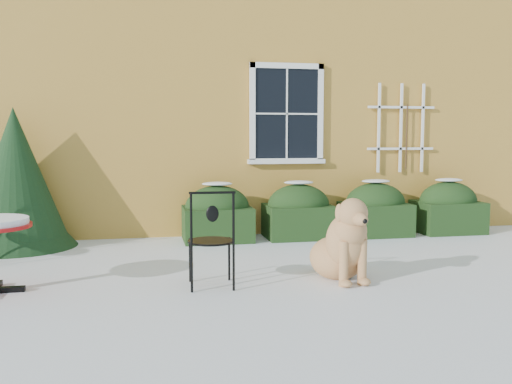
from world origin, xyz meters
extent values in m
plane|color=white|center=(0.00, 0.00, 0.00)|extent=(80.00, 80.00, 0.00)
cube|color=gold|center=(0.00, 7.00, 3.00)|extent=(12.00, 8.00, 6.00)
cube|color=black|center=(0.90, 2.96, 1.98)|extent=(1.05, 0.03, 1.45)
cube|color=white|center=(0.90, 2.95, 2.75)|extent=(1.23, 0.06, 0.09)
cube|color=white|center=(0.90, 2.95, 1.21)|extent=(1.23, 0.06, 0.09)
cube|color=white|center=(0.33, 2.95, 1.98)|extent=(0.09, 0.06, 1.63)
cube|color=white|center=(1.47, 2.95, 1.98)|extent=(0.09, 0.06, 1.63)
cube|color=white|center=(0.90, 2.94, 1.98)|extent=(0.02, 0.02, 1.45)
cube|color=white|center=(0.90, 2.94, 1.98)|extent=(1.05, 0.02, 0.02)
cube|color=white|center=(0.90, 2.95, 1.20)|extent=(1.29, 0.14, 0.07)
cube|color=white|center=(2.50, 2.94, 1.75)|extent=(0.04, 0.03, 1.50)
cube|color=white|center=(2.90, 2.94, 1.75)|extent=(0.04, 0.03, 1.50)
cube|color=white|center=(3.30, 2.94, 1.75)|extent=(0.04, 0.03, 1.50)
cube|color=white|center=(2.90, 2.94, 1.40)|extent=(1.20, 0.03, 0.04)
cube|color=white|center=(2.90, 2.94, 2.10)|extent=(1.20, 0.03, 0.04)
cylinder|color=#472D19|center=(3.00, 2.92, 1.60)|extent=(0.02, 0.02, 1.10)
cube|color=black|center=(-0.30, 2.55, 0.26)|extent=(1.05, 0.80, 0.52)
ellipsoid|color=black|center=(-0.30, 2.55, 0.52)|extent=(1.00, 0.72, 0.67)
ellipsoid|color=white|center=(-0.30, 2.55, 0.88)|extent=(0.47, 0.32, 0.06)
cube|color=black|center=(1.00, 2.55, 0.26)|extent=(1.05, 0.80, 0.52)
ellipsoid|color=black|center=(1.00, 2.55, 0.52)|extent=(1.00, 0.72, 0.67)
ellipsoid|color=white|center=(1.00, 2.55, 0.88)|extent=(0.47, 0.32, 0.06)
cube|color=black|center=(2.30, 2.55, 0.26)|extent=(1.05, 0.80, 0.52)
ellipsoid|color=black|center=(2.30, 2.55, 0.52)|extent=(1.00, 0.72, 0.67)
ellipsoid|color=white|center=(2.30, 2.55, 0.88)|extent=(0.47, 0.32, 0.06)
cube|color=black|center=(3.60, 2.55, 0.26)|extent=(1.05, 0.80, 0.52)
ellipsoid|color=black|center=(3.60, 2.55, 0.52)|extent=(1.00, 0.72, 0.67)
ellipsoid|color=white|center=(3.60, 2.55, 0.88)|extent=(0.47, 0.32, 0.06)
cone|color=black|center=(-3.22, 2.59, 0.49)|extent=(1.68, 1.68, 0.97)
cone|color=black|center=(-3.22, 2.59, 1.01)|extent=(1.50, 1.50, 2.03)
cylinder|color=black|center=(-0.49, 0.09, 0.25)|extent=(0.03, 0.03, 0.49)
cylinder|color=black|center=(-0.92, 0.11, 0.25)|extent=(0.03, 0.03, 0.49)
cylinder|color=black|center=(-0.51, -0.35, 0.25)|extent=(0.03, 0.03, 0.49)
cylinder|color=black|center=(-0.94, -0.33, 0.25)|extent=(0.03, 0.03, 0.49)
cylinder|color=black|center=(-0.72, -0.12, 0.49)|extent=(0.50, 0.50, 0.02)
cylinder|color=black|center=(-0.51, -0.35, 0.76)|extent=(0.03, 0.03, 0.55)
cylinder|color=black|center=(-0.94, -0.33, 0.76)|extent=(0.03, 0.03, 0.55)
cylinder|color=black|center=(-0.73, -0.34, 1.04)|extent=(0.48, 0.05, 0.03)
ellipsoid|color=black|center=(-0.73, -0.34, 0.82)|extent=(0.13, 0.04, 0.17)
ellipsoid|color=tan|center=(0.74, -0.01, 0.23)|extent=(0.70, 0.75, 0.50)
ellipsoid|color=tan|center=(0.77, -0.23, 0.45)|extent=(0.52, 0.48, 0.62)
sphere|color=tan|center=(0.78, -0.30, 0.59)|extent=(0.38, 0.38, 0.38)
cylinder|color=tan|center=(0.68, -0.41, 0.25)|extent=(0.10, 0.10, 0.50)
cylinder|color=tan|center=(0.90, -0.38, 0.25)|extent=(0.10, 0.10, 0.50)
ellipsoid|color=tan|center=(0.69, -0.46, 0.05)|extent=(0.14, 0.18, 0.08)
ellipsoid|color=tan|center=(0.91, -0.43, 0.05)|extent=(0.14, 0.18, 0.08)
cylinder|color=tan|center=(0.78, -0.31, 0.65)|extent=(0.26, 0.31, 0.27)
sphere|color=tan|center=(0.79, -0.37, 0.79)|extent=(0.33, 0.33, 0.33)
ellipsoid|color=tan|center=(0.81, -0.51, 0.74)|extent=(0.18, 0.27, 0.14)
sphere|color=black|center=(0.82, -0.62, 0.74)|extent=(0.06, 0.06, 0.06)
ellipsoid|color=tan|center=(0.64, -0.34, 0.79)|extent=(0.09, 0.12, 0.20)
ellipsoid|color=tan|center=(0.92, -0.31, 0.79)|extent=(0.09, 0.12, 0.20)
cylinder|color=tan|center=(0.91, 0.26, 0.07)|extent=(0.31, 0.37, 0.09)
camera|label=1|loc=(-1.42, -6.12, 1.61)|focal=40.00mm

